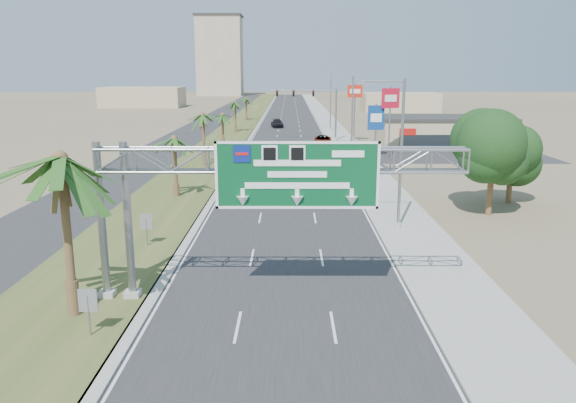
% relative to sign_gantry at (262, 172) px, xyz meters
% --- Properties ---
extents(road, '(12.00, 300.00, 0.02)m').
position_rel_sign_gantry_xyz_m(road, '(1.06, 100.07, -6.05)').
color(road, '#28282B').
rests_on(road, ground).
extents(sidewalk_right, '(4.00, 300.00, 0.10)m').
position_rel_sign_gantry_xyz_m(sidewalk_right, '(9.56, 100.07, -6.01)').
color(sidewalk_right, '#9E9B93').
rests_on(sidewalk_right, ground).
extents(median_grass, '(7.00, 300.00, 0.12)m').
position_rel_sign_gantry_xyz_m(median_grass, '(-8.94, 100.07, -6.00)').
color(median_grass, '#3F4D22').
rests_on(median_grass, ground).
extents(opposing_road, '(8.00, 300.00, 0.02)m').
position_rel_sign_gantry_xyz_m(opposing_road, '(-15.94, 100.07, -6.05)').
color(opposing_road, '#28282B').
rests_on(opposing_road, ground).
extents(sign_gantry, '(16.75, 1.24, 7.50)m').
position_rel_sign_gantry_xyz_m(sign_gantry, '(0.00, 0.00, 0.00)').
color(sign_gantry, gray).
rests_on(sign_gantry, ground).
extents(palm_near, '(5.70, 5.70, 8.35)m').
position_rel_sign_gantry_xyz_m(palm_near, '(-8.14, -1.93, 0.87)').
color(palm_near, brown).
rests_on(palm_near, ground).
extents(palm_row_b, '(3.99, 3.99, 5.95)m').
position_rel_sign_gantry_xyz_m(palm_row_b, '(-8.44, 22.07, -1.16)').
color(palm_row_b, brown).
rests_on(palm_row_b, ground).
extents(palm_row_c, '(3.99, 3.99, 6.75)m').
position_rel_sign_gantry_xyz_m(palm_row_c, '(-8.44, 38.07, -0.39)').
color(palm_row_c, brown).
rests_on(palm_row_c, ground).
extents(palm_row_d, '(3.99, 3.99, 5.45)m').
position_rel_sign_gantry_xyz_m(palm_row_d, '(-8.44, 56.07, -1.64)').
color(palm_row_d, brown).
rests_on(palm_row_d, ground).
extents(palm_row_e, '(3.99, 3.99, 6.15)m').
position_rel_sign_gantry_xyz_m(palm_row_e, '(-8.44, 75.07, -0.97)').
color(palm_row_e, brown).
rests_on(palm_row_e, ground).
extents(palm_row_f, '(3.99, 3.99, 5.75)m').
position_rel_sign_gantry_xyz_m(palm_row_f, '(-8.44, 100.07, -1.35)').
color(palm_row_f, brown).
rests_on(palm_row_f, ground).
extents(streetlight_near, '(3.27, 0.44, 10.00)m').
position_rel_sign_gantry_xyz_m(streetlight_near, '(8.36, 12.07, -1.36)').
color(streetlight_near, gray).
rests_on(streetlight_near, ground).
extents(streetlight_mid, '(3.27, 0.44, 10.00)m').
position_rel_sign_gantry_xyz_m(streetlight_mid, '(8.36, 42.07, -1.36)').
color(streetlight_mid, gray).
rests_on(streetlight_mid, ground).
extents(streetlight_far, '(3.27, 0.44, 10.00)m').
position_rel_sign_gantry_xyz_m(streetlight_far, '(8.36, 78.07, -1.36)').
color(streetlight_far, gray).
rests_on(streetlight_far, ground).
extents(signal_mast, '(10.28, 0.71, 8.00)m').
position_rel_sign_gantry_xyz_m(signal_mast, '(6.23, 62.05, -1.21)').
color(signal_mast, gray).
rests_on(signal_mast, ground).
extents(store_building, '(18.00, 10.00, 4.00)m').
position_rel_sign_gantry_xyz_m(store_building, '(23.06, 56.07, -4.06)').
color(store_building, tan).
rests_on(store_building, ground).
extents(oak_near, '(4.50, 4.50, 6.80)m').
position_rel_sign_gantry_xyz_m(oak_near, '(16.06, 16.07, -1.53)').
color(oak_near, brown).
rests_on(oak_near, ground).
extents(oak_far, '(3.50, 3.50, 5.60)m').
position_rel_sign_gantry_xyz_m(oak_far, '(19.06, 20.07, -2.24)').
color(oak_far, brown).
rests_on(oak_far, ground).
extents(median_signback_a, '(0.75, 0.08, 2.08)m').
position_rel_sign_gantry_xyz_m(median_signback_a, '(-6.74, -3.93, -4.61)').
color(median_signback_a, gray).
rests_on(median_signback_a, ground).
extents(median_signback_b, '(0.75, 0.08, 2.08)m').
position_rel_sign_gantry_xyz_m(median_signback_b, '(-7.44, 8.07, -4.61)').
color(median_signback_b, gray).
rests_on(median_signback_b, ground).
extents(tower_distant, '(20.00, 16.00, 35.00)m').
position_rel_sign_gantry_xyz_m(tower_distant, '(-30.94, 240.07, 11.44)').
color(tower_distant, tan).
rests_on(tower_distant, ground).
extents(building_distant_left, '(24.00, 14.00, 6.00)m').
position_rel_sign_gantry_xyz_m(building_distant_left, '(-43.94, 150.07, -3.06)').
color(building_distant_left, tan).
rests_on(building_distant_left, ground).
extents(building_distant_right, '(20.00, 12.00, 5.00)m').
position_rel_sign_gantry_xyz_m(building_distant_right, '(31.06, 130.07, -3.56)').
color(building_distant_right, tan).
rests_on(building_distant_right, ground).
extents(car_left_lane, '(2.14, 4.54, 1.50)m').
position_rel_sign_gantry_xyz_m(car_left_lane, '(-1.37, 24.10, -5.31)').
color(car_left_lane, black).
rests_on(car_left_lane, ground).
extents(car_mid_lane, '(1.69, 4.04, 1.30)m').
position_rel_sign_gantry_xyz_m(car_mid_lane, '(-0.44, 49.95, -5.41)').
color(car_mid_lane, '#671009').
rests_on(car_mid_lane, ground).
extents(car_right_lane, '(2.80, 5.38, 1.45)m').
position_rel_sign_gantry_xyz_m(car_right_lane, '(5.97, 56.54, -5.33)').
color(car_right_lane, gray).
rests_on(car_right_lane, ground).
extents(car_far, '(2.71, 5.43, 1.51)m').
position_rel_sign_gantry_xyz_m(car_far, '(-1.27, 84.49, -5.30)').
color(car_far, black).
rests_on(car_far, ground).
extents(pole_sign_red_near, '(2.32, 1.24, 8.70)m').
position_rel_sign_gantry_xyz_m(pole_sign_red_near, '(13.57, 45.32, 0.76)').
color(pole_sign_red_near, gray).
rests_on(pole_sign_red_near, ground).
extents(pole_sign_blue, '(2.02, 0.47, 6.64)m').
position_rel_sign_gantry_xyz_m(pole_sign_blue, '(11.86, 45.20, -1.32)').
color(pole_sign_blue, gray).
rests_on(pole_sign_blue, ground).
extents(pole_sign_red_far, '(2.22, 0.53, 8.77)m').
position_rel_sign_gantry_xyz_m(pole_sign_red_far, '(10.86, 60.05, 0.88)').
color(pole_sign_red_far, gray).
rests_on(pole_sign_red_far, ground).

